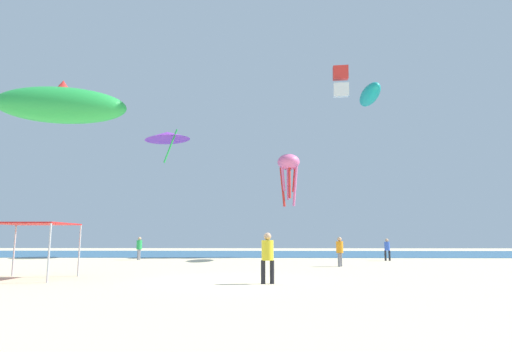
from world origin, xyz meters
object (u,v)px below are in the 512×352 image
(kite_inflatable_green, at_px, (62,105))
(person_leftmost, at_px, (139,246))
(canopy_tent, at_px, (32,226))
(kite_octopus_pink, at_px, (289,165))
(kite_inflatable_teal, at_px, (370,95))
(person_rightmost, at_px, (268,254))
(kite_delta_purple, at_px, (167,136))
(person_central, at_px, (387,248))
(kite_box_red, at_px, (341,82))
(person_near_tent, at_px, (340,249))

(kite_inflatable_green, bearing_deg, person_leftmost, 69.57)
(canopy_tent, xyz_separation_m, kite_inflatable_green, (-1.80, 5.25, 7.03))
(kite_octopus_pink, height_order, kite_inflatable_teal, kite_inflatable_teal)
(person_rightmost, bearing_deg, kite_delta_purple, 105.56)
(person_central, bearing_deg, kite_inflatable_teal, 112.96)
(kite_octopus_pink, relative_size, kite_inflatable_teal, 1.02)
(canopy_tent, height_order, person_leftmost, canopy_tent)
(kite_box_red, height_order, kite_octopus_pink, kite_box_red)
(kite_inflatable_green, bearing_deg, person_near_tent, -1.14)
(person_rightmost, height_order, kite_inflatable_green, kite_inflatable_green)
(person_near_tent, distance_m, kite_inflatable_teal, 15.89)
(person_central, distance_m, kite_delta_purple, 21.67)
(person_central, relative_size, kite_box_red, 0.50)
(person_central, bearing_deg, canopy_tent, -131.10)
(person_rightmost, xyz_separation_m, kite_box_red, (7.21, 22.72, 15.56))
(kite_delta_purple, bearing_deg, kite_octopus_pink, -114.05)
(kite_delta_purple, bearing_deg, person_central, -129.98)
(kite_box_red, bearing_deg, kite_inflatable_green, -133.37)
(person_central, xyz_separation_m, kite_octopus_pink, (-7.12, 5.27, 7.36))
(person_near_tent, height_order, person_rightmost, person_rightmost)
(kite_delta_purple, distance_m, kite_inflatable_teal, 18.54)
(person_rightmost, bearing_deg, kite_inflatable_teal, 56.81)
(kite_box_red, distance_m, kite_inflatable_teal, 5.62)
(kite_delta_purple, bearing_deg, person_near_tent, -155.39)
(person_rightmost, distance_m, kite_box_red, 28.47)
(person_rightmost, distance_m, kite_octopus_pink, 22.98)
(canopy_tent, height_order, person_rightmost, canopy_tent)
(kite_inflatable_green, bearing_deg, kite_octopus_pink, 35.94)
(person_rightmost, height_order, kite_box_red, kite_box_red)
(person_central, height_order, person_rightmost, person_rightmost)
(kite_octopus_pink, bearing_deg, kite_inflatable_teal, 118.92)
(person_leftmost, xyz_separation_m, kite_inflatable_green, (-1.63, -10.44, 8.17))
(person_rightmost, bearing_deg, canopy_tent, 163.98)
(person_near_tent, relative_size, person_leftmost, 0.99)
(kite_inflatable_green, bearing_deg, person_rightmost, -41.48)
(kite_inflatable_green, distance_m, kite_octopus_pink, 20.34)
(canopy_tent, relative_size, kite_inflatable_teal, 0.65)
(person_rightmost, height_order, kite_delta_purple, kite_delta_purple)
(canopy_tent, bearing_deg, kite_delta_purple, 88.11)
(kite_box_red, relative_size, kite_inflatable_teal, 0.70)
(person_near_tent, bearing_deg, kite_box_red, -162.95)
(person_leftmost, distance_m, person_central, 19.24)
(person_leftmost, relative_size, person_rightmost, 0.95)
(person_central, height_order, kite_inflatable_teal, kite_inflatable_teal)
(person_leftmost, distance_m, kite_delta_purple, 11.11)
(kite_inflatable_green, xyz_separation_m, kite_delta_purple, (2.47, 15.01, 1.92))
(person_near_tent, height_order, kite_inflatable_teal, kite_inflatable_teal)
(canopy_tent, relative_size, person_central, 1.83)
(kite_inflatable_green, bearing_deg, person_central, 13.41)
(person_near_tent, bearing_deg, person_leftmost, -88.08)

